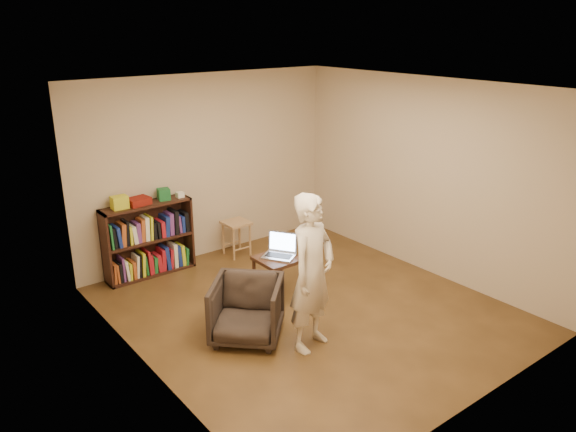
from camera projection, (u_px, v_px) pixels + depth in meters
floor at (308, 309)px, 6.68m from camera, size 4.50×4.50×0.00m
ceiling at (311, 87)px, 5.83m from camera, size 4.50×4.50×0.00m
wall_back at (207, 167)px, 7.93m from camera, size 4.00×0.00×4.00m
wall_left at (141, 247)px, 5.09m from camera, size 0.00×4.50×4.50m
wall_right at (425, 177)px, 7.42m from camera, size 0.00×4.50×4.50m
bookshelf at (148, 243)px, 7.49m from camera, size 1.20×0.30×1.00m
box_yellow at (120, 202)px, 7.08m from camera, size 0.20×0.15×0.16m
red_cloth at (138, 201)px, 7.24m from camera, size 0.31×0.25×0.10m
box_green at (164, 194)px, 7.44m from camera, size 0.18×0.18×0.15m
box_white at (180, 195)px, 7.55m from camera, size 0.09×0.09×0.07m
stool at (236, 228)px, 8.12m from camera, size 0.36×0.36×0.52m
armchair at (247, 310)px, 5.97m from camera, size 1.03×1.03×0.67m
side_table at (278, 264)px, 6.91m from camera, size 0.49×0.49×0.50m
laptop at (280, 251)px, 6.93m from camera, size 0.45×0.48×0.29m
person at (312, 273)px, 5.67m from camera, size 0.70×0.56×1.67m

